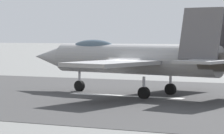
# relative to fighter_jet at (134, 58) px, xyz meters

# --- Properties ---
(ground_plane) EXTENTS (400.00, 400.00, 0.00)m
(ground_plane) POSITION_rel_fighter_jet_xyz_m (0.31, 0.88, -2.46)
(ground_plane) COLOR slate
(runway_strip) EXTENTS (240.00, 26.00, 0.02)m
(runway_strip) POSITION_rel_fighter_jet_xyz_m (0.29, 0.88, -2.45)
(runway_strip) COLOR #383838
(runway_strip) RESTS_ON ground
(fighter_jet) EXTENTS (17.14, 14.07, 5.65)m
(fighter_jet) POSITION_rel_fighter_jet_xyz_m (0.00, 0.00, 0.00)
(fighter_jet) COLOR gray
(fighter_jet) RESTS_ON ground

